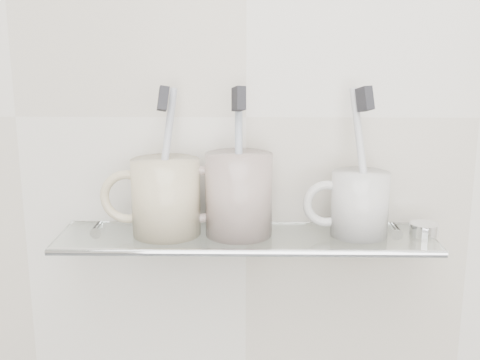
{
  "coord_description": "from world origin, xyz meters",
  "views": [
    {
      "loc": [
        0.0,
        0.28,
        1.36
      ],
      "look_at": [
        -0.01,
        1.04,
        1.18
      ],
      "focal_mm": 45.0,
      "sensor_mm": 36.0,
      "label": 1
    }
  ],
  "objects_px": {
    "shelf_glass": "(246,238)",
    "mug_left": "(166,197)",
    "mug_center": "(239,195)",
    "mug_right": "(360,204)"
  },
  "relations": [
    {
      "from": "mug_left",
      "to": "shelf_glass",
      "type": "bearing_deg",
      "value": -10.18
    },
    {
      "from": "shelf_glass",
      "to": "mug_left",
      "type": "bearing_deg",
      "value": 177.29
    },
    {
      "from": "shelf_glass",
      "to": "mug_center",
      "type": "xyz_separation_m",
      "value": [
        -0.01,
        0.0,
        0.06
      ]
    },
    {
      "from": "mug_left",
      "to": "mug_center",
      "type": "relative_size",
      "value": 0.93
    },
    {
      "from": "mug_center",
      "to": "mug_left",
      "type": "bearing_deg",
      "value": 171.63
    },
    {
      "from": "shelf_glass",
      "to": "mug_center",
      "type": "relative_size",
      "value": 4.56
    },
    {
      "from": "mug_left",
      "to": "mug_right",
      "type": "height_order",
      "value": "mug_left"
    },
    {
      "from": "mug_left",
      "to": "mug_center",
      "type": "distance_m",
      "value": 0.1
    },
    {
      "from": "shelf_glass",
      "to": "mug_center",
      "type": "bearing_deg",
      "value": 151.64
    },
    {
      "from": "shelf_glass",
      "to": "mug_left",
      "type": "height_order",
      "value": "mug_left"
    }
  ]
}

